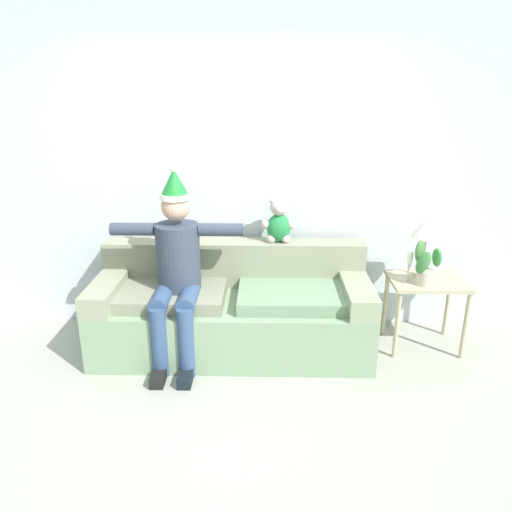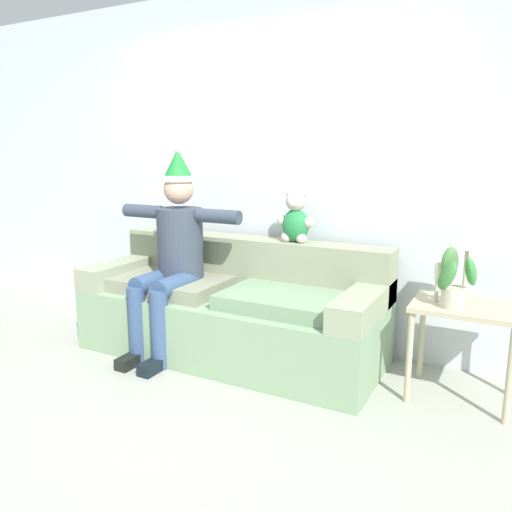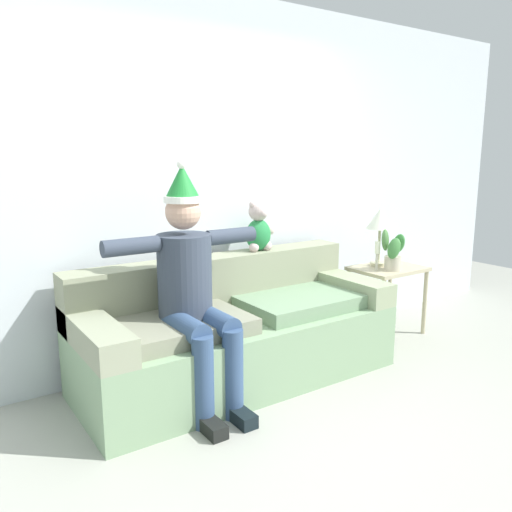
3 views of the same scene
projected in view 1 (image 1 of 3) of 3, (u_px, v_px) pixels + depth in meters
name	position (u px, v px, depth m)	size (l,w,h in m)	color
ground_plane	(223.00, 425.00, 3.13)	(10.00, 10.00, 0.00)	#9FA095
back_wall	(235.00, 175.00, 4.15)	(7.00, 0.10, 2.70)	silver
couch	(233.00, 309.00, 4.00)	(2.20, 0.87, 0.84)	gray
person_seated	(176.00, 265.00, 3.71)	(1.02, 0.77, 1.53)	#343D4D
teddy_bear	(279.00, 222.00, 4.02)	(0.29, 0.17, 0.38)	#247D3F
side_table	(426.00, 290.00, 3.94)	(0.60, 0.46, 0.60)	tan
table_lamp	(427.00, 230.00, 3.87)	(0.24, 0.24, 0.51)	#B4B08C
potted_plant	(426.00, 266.00, 3.77)	(0.26, 0.22, 0.35)	#BFB8A1
candle_tall	(410.00, 262.00, 3.84)	(0.04, 0.04, 0.24)	beige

